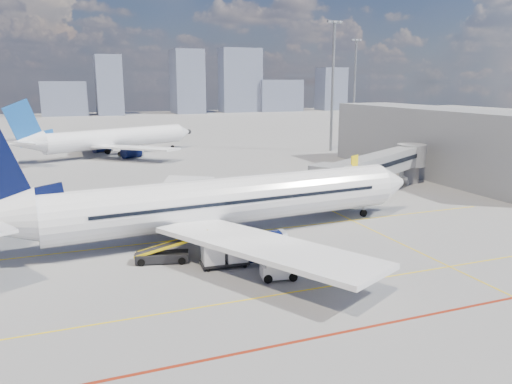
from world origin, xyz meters
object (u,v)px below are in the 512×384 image
at_px(belt_loader, 164,255).
at_px(ramp_worker, 332,262).
at_px(second_aircraft, 110,139).
at_px(baggage_tug, 277,268).
at_px(cargo_dolly, 224,253).
at_px(main_aircraft, 214,203).

relative_size(belt_loader, ramp_worker, 3.27).
xyz_separation_m(second_aircraft, belt_loader, (-1.49, -61.15, -2.61)).
bearing_deg(baggage_tug, second_aircraft, 104.69).
bearing_deg(baggage_tug, belt_loader, 147.49).
height_order(cargo_dolly, belt_loader, belt_loader).
height_order(second_aircraft, ramp_worker, second_aircraft).
distance_m(main_aircraft, second_aircraft, 56.66).
distance_m(cargo_dolly, ramp_worker, 8.14).
relative_size(second_aircraft, cargo_dolly, 9.66).
height_order(second_aircraft, baggage_tug, second_aircraft).
height_order(belt_loader, ramp_worker, belt_loader).
bearing_deg(second_aircraft, main_aircraft, -110.36).
xyz_separation_m(main_aircraft, ramp_worker, (5.65, -11.49, -2.31)).
distance_m(second_aircraft, baggage_tug, 67.73).
height_order(baggage_tug, ramp_worker, ramp_worker).
xyz_separation_m(main_aircraft, cargo_dolly, (-1.31, -7.26, -2.13)).
relative_size(baggage_tug, belt_loader, 0.46).
bearing_deg(cargo_dolly, main_aircraft, 84.64).
bearing_deg(main_aircraft, baggage_tug, -87.12).
distance_m(baggage_tug, cargo_dolly, 4.60).
xyz_separation_m(second_aircraft, cargo_dolly, (2.64, -63.78, -2.14)).
xyz_separation_m(second_aircraft, baggage_tug, (5.38, -67.47, -2.39)).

